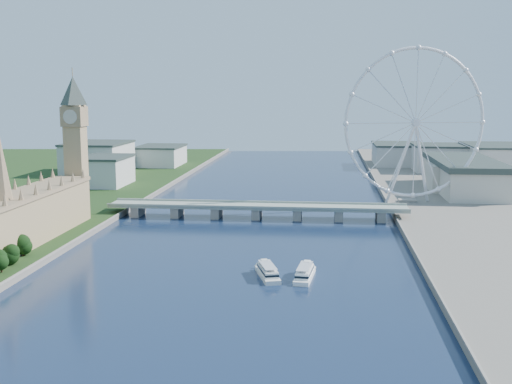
# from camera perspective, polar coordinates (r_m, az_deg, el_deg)

# --- Properties ---
(parliament_range) EXTENTS (24.00, 200.00, 70.00)m
(parliament_range) POSITION_cam_1_polar(r_m,az_deg,el_deg) (383.95, -21.49, -2.83)
(parliament_range) COLOR tan
(parliament_range) RESTS_ON ground
(big_ben) EXTENTS (20.02, 20.02, 110.00)m
(big_ben) POSITION_cam_1_polar(r_m,az_deg,el_deg) (475.44, -15.81, 5.47)
(big_ben) COLOR tan
(big_ben) RESTS_ON ground
(westminster_bridge) EXTENTS (220.00, 22.00, 9.50)m
(westminster_bridge) POSITION_cam_1_polar(r_m,az_deg,el_deg) (473.00, 0.08, -1.53)
(westminster_bridge) COLOR gray
(westminster_bridge) RESTS_ON ground
(london_eye) EXTENTS (113.60, 39.12, 124.30)m
(london_eye) POSITION_cam_1_polar(r_m,az_deg,el_deg) (523.00, 14.00, 5.94)
(london_eye) COLOR silver
(london_eye) RESTS_ON ground
(county_hall) EXTENTS (54.00, 144.00, 35.00)m
(county_hall) POSITION_cam_1_polar(r_m,az_deg,el_deg) (612.79, 17.92, -0.18)
(county_hall) COLOR beige
(county_hall) RESTS_ON ground
(city_skyline) EXTENTS (505.00, 280.00, 32.00)m
(city_skyline) POSITION_cam_1_polar(r_m,az_deg,el_deg) (726.59, 5.33, 2.95)
(city_skyline) COLOR beige
(city_skyline) RESTS_ON ground
(tour_boat_near) EXTENTS (16.89, 32.64, 7.01)m
(tour_boat_near) POSITION_cam_1_polar(r_m,az_deg,el_deg) (325.93, 1.05, -7.58)
(tour_boat_near) COLOR silver
(tour_boat_near) RESTS_ON ground
(tour_boat_far) EXTENTS (11.30, 32.12, 6.97)m
(tour_boat_far) POSITION_cam_1_polar(r_m,az_deg,el_deg) (324.75, 4.34, -7.67)
(tour_boat_far) COLOR white
(tour_boat_far) RESTS_ON ground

